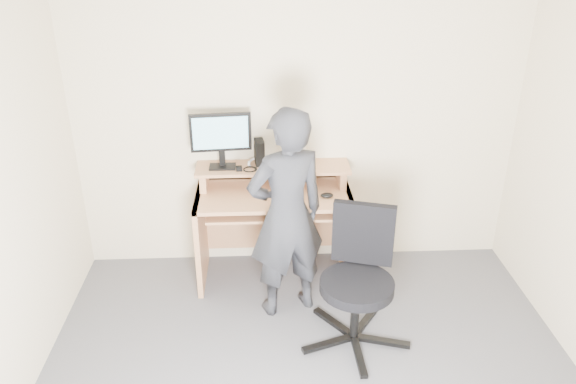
{
  "coord_description": "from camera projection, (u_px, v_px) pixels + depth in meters",
  "views": [
    {
      "loc": [
        -0.28,
        -2.43,
        2.64
      ],
      "look_at": [
        -0.11,
        1.05,
        0.95
      ],
      "focal_mm": 35.0,
      "sensor_mm": 36.0,
      "label": 1
    }
  ],
  "objects": [
    {
      "name": "monitor",
      "position": [
        221.0,
        136.0,
        4.24
      ],
      "size": [
        0.46,
        0.13,
        0.44
      ],
      "rotation": [
        0.0,
        0.0,
        0.09
      ],
      "color": "black",
      "rests_on": "desk"
    },
    {
      "name": "office_chair",
      "position": [
        359.0,
        273.0,
        3.75
      ],
      "size": [
        0.75,
        0.72,
        0.94
      ],
      "rotation": [
        0.0,
        0.0,
        -0.29
      ],
      "color": "black",
      "rests_on": "ground"
    },
    {
      "name": "mouse",
      "position": [
        327.0,
        195.0,
        4.23
      ],
      "size": [
        0.1,
        0.07,
        0.04
      ],
      "primitive_type": "ellipsoid",
      "rotation": [
        0.0,
        0.0,
        0.04
      ],
      "color": "black",
      "rests_on": "desk"
    },
    {
      "name": "travel_mug",
      "position": [
        301.0,
        155.0,
        4.35
      ],
      "size": [
        0.1,
        0.1,
        0.18
      ],
      "primitive_type": "cylinder",
      "rotation": [
        0.0,
        0.0,
        -0.32
      ],
      "color": "silver",
      "rests_on": "desk"
    },
    {
      "name": "desk",
      "position": [
        274.0,
        211.0,
        4.47
      ],
      "size": [
        1.2,
        0.6,
        0.91
      ],
      "color": "tan",
      "rests_on": "ground"
    },
    {
      "name": "keyboard",
      "position": [
        272.0,
        208.0,
        4.27
      ],
      "size": [
        0.47,
        0.21,
        0.03
      ],
      "primitive_type": "cube",
      "rotation": [
        0.0,
        0.0,
        -0.07
      ],
      "color": "black",
      "rests_on": "desk"
    },
    {
      "name": "person",
      "position": [
        287.0,
        215.0,
        3.91
      ],
      "size": [
        0.67,
        0.55,
        1.57
      ],
      "primitive_type": "imported",
      "rotation": [
        0.0,
        0.0,
        3.49
      ],
      "color": "black",
      "rests_on": "ground"
    },
    {
      "name": "external_drive",
      "position": [
        259.0,
        152.0,
        4.37
      ],
      "size": [
        0.09,
        0.14,
        0.2
      ],
      "primitive_type": "cube",
      "rotation": [
        0.0,
        0.0,
        0.12
      ],
      "color": "black",
      "rests_on": "desk"
    },
    {
      "name": "smartphone",
      "position": [
        301.0,
        167.0,
        4.36
      ],
      "size": [
        0.1,
        0.14,
        0.01
      ],
      "primitive_type": "cube",
      "rotation": [
        0.0,
        0.0,
        0.28
      ],
      "color": "black",
      "rests_on": "desk"
    },
    {
      "name": "headphones",
      "position": [
        258.0,
        164.0,
        4.4
      ],
      "size": [
        0.17,
        0.17,
        0.06
      ],
      "primitive_type": "torus",
      "rotation": [
        0.26,
        0.0,
        0.09
      ],
      "color": "silver",
      "rests_on": "desk"
    },
    {
      "name": "back_wall",
      "position": [
        298.0,
        118.0,
        4.37
      ],
      "size": [
        3.5,
        0.02,
        2.5
      ],
      "primitive_type": "cube",
      "color": "beige",
      "rests_on": "ground"
    },
    {
      "name": "charger",
      "position": [
        239.0,
        169.0,
        4.29
      ],
      "size": [
        0.05,
        0.04,
        0.03
      ],
      "primitive_type": "cube",
      "rotation": [
        0.0,
        0.0,
        0.1
      ],
      "color": "black",
      "rests_on": "desk"
    }
  ]
}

